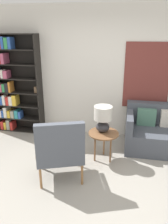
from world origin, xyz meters
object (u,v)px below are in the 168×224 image
armchair (60,149)px  table_lamp (103,117)px  bookshelf (12,86)px  side_table (104,136)px

armchair → table_lamp: armchair is taller
bookshelf → armchair: bearing=-46.2°
bookshelf → side_table: bearing=-22.8°
bookshelf → table_lamp: size_ratio=4.62×
bookshelf → table_lamp: 2.28m
bookshelf → table_lamp: bearing=-21.8°
table_lamp → bookshelf: bearing=158.2°
armchair → table_lamp: size_ratio=2.21×
armchair → table_lamp: 0.98m
side_table → table_lamp: size_ratio=1.15×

